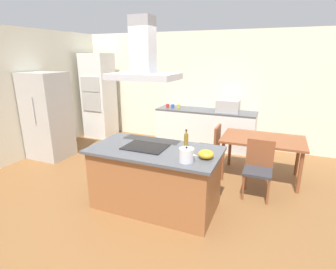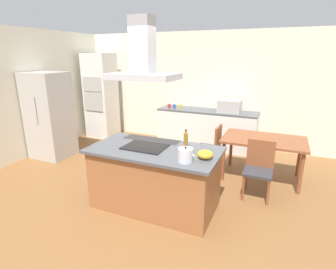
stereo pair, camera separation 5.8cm
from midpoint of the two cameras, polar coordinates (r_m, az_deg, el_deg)
ground at (r=5.34m, az=4.73°, el=-7.10°), size 16.00×16.00×0.00m
wall_back at (r=6.62m, az=10.02°, el=9.54°), size 7.20×0.10×2.70m
wall_left at (r=6.53m, az=-26.89°, el=7.90°), size 0.10×8.80×2.70m
kitchen_island at (r=3.89m, az=-2.41°, el=-9.26°), size 1.83×0.97×0.90m
cooktop at (r=3.78m, az=-4.52°, el=-2.66°), size 0.60×0.44×0.01m
tea_kettle at (r=3.25m, az=4.31°, el=-4.46°), size 0.24×0.18×0.20m
olive_oil_bottle at (r=3.67m, az=4.29°, el=-1.37°), size 0.06×0.06×0.28m
mixing_bowl at (r=3.38m, az=8.51°, el=-4.27°), size 0.20×0.20×0.11m
back_counter at (r=6.45m, az=8.50°, el=1.26°), size 2.34×0.62×0.90m
countertop_microwave at (r=6.21m, az=13.40°, el=5.97°), size 0.50×0.38×0.28m
coffee_mug_red at (r=6.59m, az=0.51°, el=6.20°), size 0.08×0.08×0.09m
coffee_mug_blue at (r=6.55m, az=1.63°, el=6.13°), size 0.08×0.08×0.09m
coffee_mug_yellow at (r=6.55m, az=2.91°, el=6.11°), size 0.08×0.08×0.09m
wall_oven_stack at (r=7.37m, az=-14.00°, el=8.07°), size 0.70×0.66×2.20m
refrigerator at (r=6.22m, az=-23.95°, el=3.75°), size 0.80×0.73×1.82m
dining_table at (r=4.97m, az=20.23°, el=-1.77°), size 1.40×0.90×0.75m
chair_facing_island at (r=4.40m, az=19.40°, el=-6.29°), size 0.42×0.42×0.89m
chair_at_left_end at (r=5.13m, az=9.85°, el=-2.22°), size 0.42×0.42×0.89m
range_hood at (r=3.56m, az=-4.97°, el=15.79°), size 0.90×0.55×0.78m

